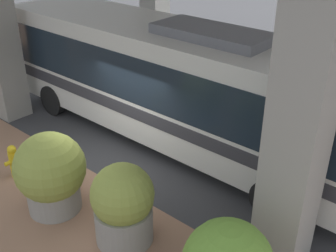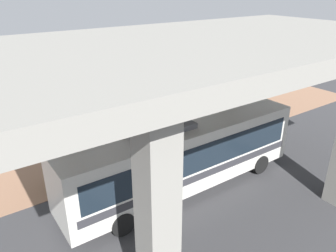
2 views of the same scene
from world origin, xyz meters
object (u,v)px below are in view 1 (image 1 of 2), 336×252
Objects in this scene: bus at (174,80)px; fire_hydrant at (14,161)px; planter_front at (51,173)px; planter_middle at (123,205)px.

bus reaches higher than fire_hydrant.
fire_hydrant is at bearing 155.32° from bus.
bus is at bearing -0.51° from planter_front.
planter_middle is (-3.79, -1.89, -1.04)m from bus.
planter_front is 1.96m from planter_middle.
bus is at bearing -24.68° from fire_hydrant.
planter_middle reaches higher than fire_hydrant.
planter_front is at bearing -93.06° from fire_hydrant.
planter_front is at bearing 179.49° from bus.
planter_front is 1.07× the size of planter_middle.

